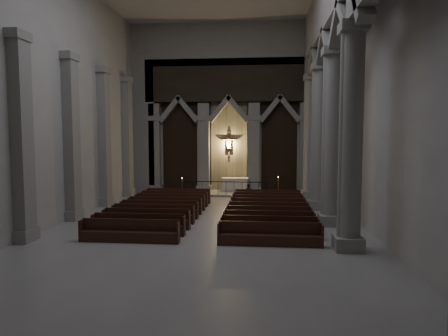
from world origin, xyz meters
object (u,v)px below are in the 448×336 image
worshipper (249,193)px  altar_rail (226,186)px  altar (235,185)px  pews (213,213)px  candle_stand_left (182,191)px  candle_stand_right (278,192)px

worshipper → altar_rail: bearing=131.9°
altar_rail → worshipper: (1.57, -1.82, -0.16)m
altar → pews: (-0.50, -8.81, -0.35)m
pews → candle_stand_left: bearing=112.6°
candle_stand_left → pews: bearing=-67.4°
candle_stand_left → pews: size_ratio=0.13×
altar_rail → candle_stand_left: 3.04m
candle_stand_right → pews: size_ratio=0.15×
candle_stand_right → altar_rail: bearing=178.2°
candle_stand_left → worshipper: (4.58, -1.97, 0.21)m
altar → worshipper: 3.72m
worshipper → candle_stand_left: bearing=157.9°
pews → worshipper: worshipper is taller
altar → candle_stand_left: candle_stand_left is taller
altar → candle_stand_right: bearing=-32.0°
candle_stand_right → altar: bearing=148.0°
candle_stand_left → candle_stand_right: candle_stand_right is taller
pews → worshipper: (1.57, 5.25, 0.27)m
worshipper → altar: bearing=107.9°
worshipper → candle_stand_right: bearing=43.2°
pews → worshipper: size_ratio=8.50×
worshipper → pews: bearing=-105.5°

